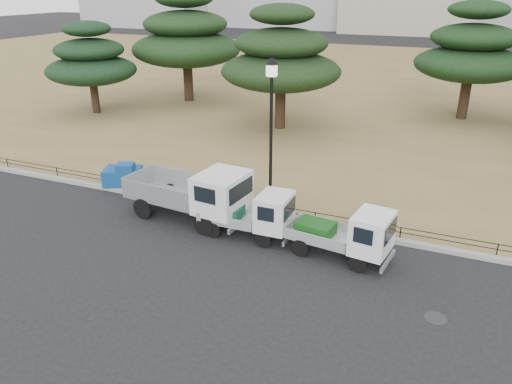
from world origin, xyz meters
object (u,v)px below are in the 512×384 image
at_px(street_lamp, 271,112).
at_px(tarp_pile, 123,175).
at_px(truck_kei_front, 253,214).
at_px(truck_large, 193,191).
at_px(truck_kei_rear, 347,234).

distance_m(street_lamp, tarp_pile, 7.67).
distance_m(truck_kei_front, street_lamp, 3.62).
height_order(truck_kei_front, tarp_pile, truck_kei_front).
distance_m(truck_large, truck_kei_rear, 5.85).
bearing_deg(truck_large, truck_kei_front, -2.12).
xyz_separation_m(street_lamp, tarp_pile, (-6.84, 0.21, -3.46)).
bearing_deg(truck_kei_front, truck_large, 171.09).
bearing_deg(truck_kei_front, street_lamp, 90.89).
bearing_deg(street_lamp, truck_large, -151.17).
bearing_deg(tarp_pile, truck_kei_front, -15.63).
xyz_separation_m(truck_kei_front, truck_kei_rear, (3.29, -0.20, 0.02)).
bearing_deg(street_lamp, truck_kei_front, -88.27).
bearing_deg(truck_large, street_lamp, 34.78).
height_order(truck_large, truck_kei_rear, truck_large).
bearing_deg(tarp_pile, street_lamp, -1.73).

